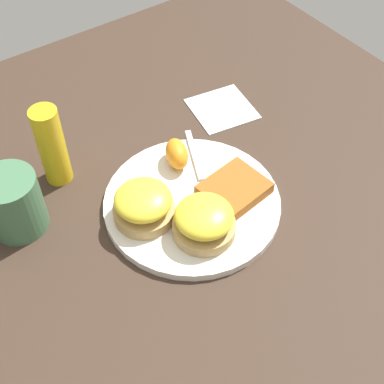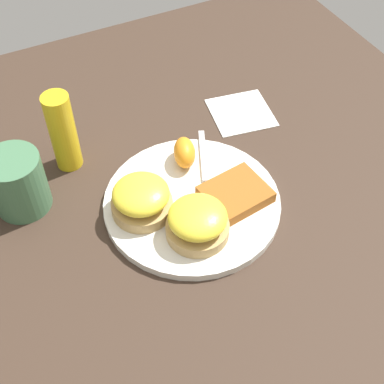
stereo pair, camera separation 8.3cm
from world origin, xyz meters
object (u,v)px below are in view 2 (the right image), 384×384
object	(u,v)px
fork	(206,185)
cup	(17,183)
sandwich_benedict_left	(141,199)
orange_wedge	(184,153)
condiment_bottle	(63,132)
hashbrown_patty	(235,194)
sandwich_benedict_right	(198,222)

from	to	relation	value
fork	cup	world-z (taller)	cup
sandwich_benedict_left	orange_wedge	world-z (taller)	sandwich_benedict_left
fork	cup	size ratio (longest dim) A/B	1.78
sandwich_benedict_left	cup	xyz separation A→B (m)	(0.16, -0.11, 0.01)
condiment_bottle	hashbrown_patty	bearing A→B (deg)	135.29
hashbrown_patty	fork	distance (m)	0.05
sandwich_benedict_right	condiment_bottle	bearing A→B (deg)	-62.77
sandwich_benedict_right	orange_wedge	distance (m)	0.15
sandwich_benedict_left	orange_wedge	xyz separation A→B (m)	(-0.10, -0.06, -0.01)
sandwich_benedict_left	hashbrown_patty	size ratio (longest dim) A/B	0.98
hashbrown_patty	condiment_bottle	distance (m)	0.30
hashbrown_patty	cup	world-z (taller)	cup
orange_wedge	cup	xyz separation A→B (m)	(0.27, -0.04, 0.01)
hashbrown_patty	condiment_bottle	bearing A→B (deg)	-44.71
orange_wedge	fork	bearing A→B (deg)	95.34
hashbrown_patty	fork	world-z (taller)	hashbrown_patty
hashbrown_patty	cup	xyz separation A→B (m)	(0.30, -0.15, 0.03)
sandwich_benedict_left	hashbrown_patty	bearing A→B (deg)	162.89
sandwich_benedict_right	cup	size ratio (longest dim) A/B	0.80
sandwich_benedict_right	condiment_bottle	size ratio (longest dim) A/B	0.67
hashbrown_patty	fork	xyz separation A→B (m)	(0.03, -0.04, -0.01)
orange_wedge	condiment_bottle	distance (m)	0.20
fork	condiment_bottle	distance (m)	0.25
cup	condiment_bottle	world-z (taller)	condiment_bottle
condiment_bottle	orange_wedge	bearing A→B (deg)	150.30
cup	sandwich_benedict_right	bearing A→B (deg)	139.74
sandwich_benedict_left	hashbrown_patty	xyz separation A→B (m)	(-0.14, 0.04, -0.02)
sandwich_benedict_right	condiment_bottle	xyz separation A→B (m)	(0.12, -0.24, 0.03)
cup	orange_wedge	bearing A→B (deg)	170.93
orange_wedge	fork	distance (m)	0.07
hashbrown_patty	condiment_bottle	world-z (taller)	condiment_bottle
sandwich_benedict_left	cup	distance (m)	0.19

